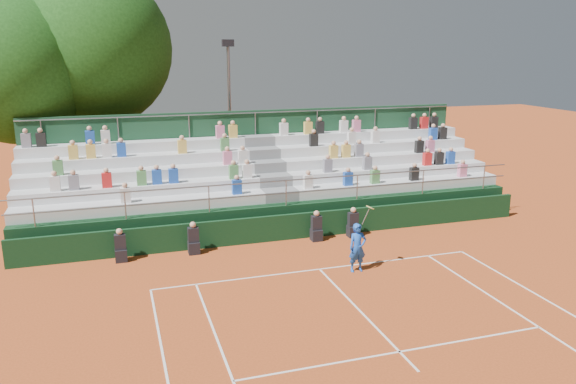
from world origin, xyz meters
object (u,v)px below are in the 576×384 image
object	(u,v)px
tree_west	(15,69)
floodlight_mast	(229,102)
tennis_player	(358,247)
tree_east	(92,49)

from	to	relation	value
tree_west	floodlight_mast	xyz separation A→B (m)	(9.78, 1.12, -1.79)
tennis_player	tree_west	size ratio (longest dim) A/B	0.23
tree_east	floodlight_mast	size ratio (longest dim) A/B	1.44
tennis_player	tree_east	size ratio (longest dim) A/B	0.20
tennis_player	tree_east	xyz separation A→B (m)	(-7.97, 12.98, 6.29)
tennis_player	tree_west	xyz separation A→B (m)	(-11.25, 11.85, 5.41)
tennis_player	tree_east	bearing A→B (deg)	121.56
tree_east	floodlight_mast	world-z (taller)	tree_east
tree_west	floodlight_mast	distance (m)	10.01
tree_east	floodlight_mast	distance (m)	7.03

